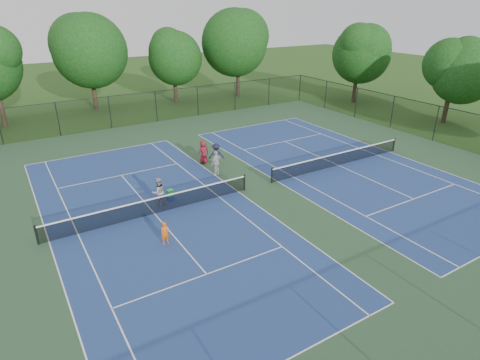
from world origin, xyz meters
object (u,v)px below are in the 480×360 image
tree_back_d (238,39)px  ball_hopper (170,193)px  tree_back_c (173,54)px  child_player (165,233)px  ball_crate (171,198)px  instructor (158,192)px  tree_side_e (359,51)px  bystander_c (203,152)px  tree_back_b (88,47)px  bystander_b (216,155)px  tree_side_f (455,68)px  bystander_a (216,163)px

tree_back_d → ball_hopper: (-18.58, -22.91, -6.31)m
tree_back_c → tree_back_d: bearing=-7.1°
child_player → ball_crate: 4.72m
tree_back_c → instructor: (-11.38, -24.18, -4.61)m
tree_side_e → bystander_c: 26.02m
bystander_c → tree_side_e: bearing=-158.6°
tree_back_d → ball_crate: 30.25m
bystander_c → tree_back_c: bearing=-105.3°
tree_back_b → ball_hopper: 25.69m
child_player → ball_hopper: child_player is taller
ball_crate → ball_hopper: 0.36m
tree_back_b → ball_crate: bearing=-93.6°
child_player → instructor: size_ratio=0.68×
bystander_b → ball_hopper: 6.04m
child_player → ball_hopper: 4.70m
child_player → ball_crate: size_ratio=3.00×
tree_side_f → bystander_c: 25.62m
ball_hopper → tree_side_e: bearing=24.3°
ball_hopper → child_player: bearing=-115.2°
tree_back_d → bystander_a: tree_back_d is taller
tree_back_b → tree_back_c: tree_back_b is taller
tree_side_f → ball_hopper: bearing=-176.3°
tree_back_d → instructor: size_ratio=5.93×
tree_side_e → instructor: size_ratio=5.08×
bystander_c → ball_hopper: size_ratio=4.05×
tree_back_c → bystander_a: tree_back_c is taller
tree_back_b → bystander_c: size_ratio=5.89×
tree_back_c → ball_hopper: (-10.58, -23.91, -4.97)m
tree_back_c → ball_hopper: bearing=-113.9°
tree_back_d → tree_side_f: 23.76m
tree_back_b → child_player: tree_back_b is taller
bystander_b → bystander_c: bystander_b is taller
tree_back_b → bystander_a: (2.66, -22.85, -5.73)m
tree_side_e → child_player: (-30.59, -17.16, -5.21)m
instructor → tree_back_c: bearing=-121.1°
tree_back_b → tree_side_f: (28.00, -23.00, -1.34)m
ball_hopper → ball_crate: bearing=0.0°
tree_back_d → tree_side_e: 14.18m
instructor → ball_crate: (0.80, 0.26, -0.72)m
ball_hopper → tree_back_d: bearing=51.0°
tree_back_b → bystander_b: (3.38, -21.50, -5.74)m
tree_side_e → bystander_a: tree_side_e is taller
tree_back_d → ball_crate: tree_back_d is taller
instructor → tree_back_b: bearing=-101.3°
tree_back_c → bystander_c: bearing=-107.4°
ball_hopper → tree_back_c: bearing=66.1°
child_player → bystander_a: bearing=39.2°
tree_back_b → bystander_a: bearing=-83.4°
ball_crate → tree_side_e: bearing=24.3°
tree_side_e → bystander_b: (-23.62, -9.50, -4.95)m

